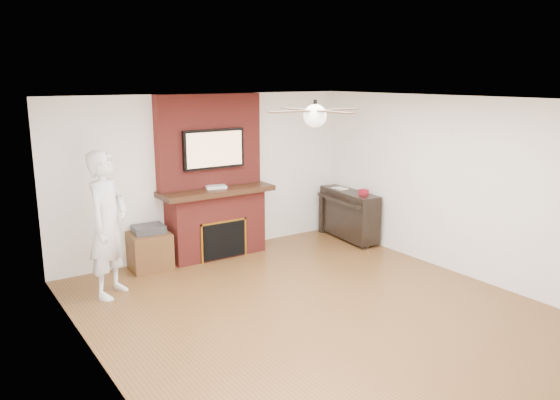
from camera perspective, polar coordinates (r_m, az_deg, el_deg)
room_shell at (r=6.34m, az=3.54°, el=-0.94°), size 5.36×5.86×2.86m
fireplace at (r=8.51m, az=-6.94°, el=0.77°), size 1.78×0.64×2.50m
tv at (r=8.35m, az=-6.93°, el=5.31°), size 1.00×0.08×0.60m
ceiling_fan at (r=6.17m, az=3.68°, el=8.87°), size 1.21×1.21×0.31m
person at (r=7.18m, az=-17.52°, el=-2.45°), size 0.82×0.81×1.88m
side_table at (r=8.20m, az=-13.48°, el=-4.98°), size 0.61×0.61×0.65m
piano at (r=9.44m, az=7.19°, el=-1.42°), size 0.61×1.33×0.94m
cable_box at (r=8.40m, az=-6.72°, el=1.36°), size 0.34×0.25×0.04m
candle_orange at (r=8.53m, az=-6.43°, el=-5.66°), size 0.07×0.07×0.13m
candle_green at (r=8.60m, az=-6.02°, el=-5.66°), size 0.06×0.06×0.08m
candle_cream at (r=8.60m, az=-5.59°, el=-5.60°), size 0.09×0.09×0.10m
candle_blue at (r=8.71m, az=-4.40°, el=-5.38°), size 0.06×0.06×0.08m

